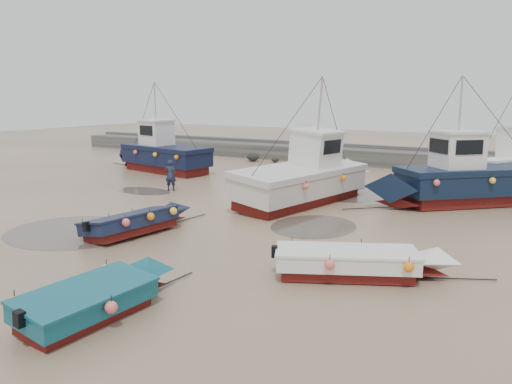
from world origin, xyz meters
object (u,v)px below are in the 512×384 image
at_px(dinghy_2, 98,293).
at_px(dinghy_3, 359,260).
at_px(person, 171,191).
at_px(dinghy_1, 139,219).
at_px(cabin_boat_1, 307,177).
at_px(cabin_boat_2, 462,178).
at_px(cabin_boat_0, 160,153).

bearing_deg(dinghy_2, dinghy_3, 54.49).
height_order(dinghy_2, dinghy_3, same).
bearing_deg(person, dinghy_1, 100.61).
xyz_separation_m(cabin_boat_1, cabin_boat_2, (6.83, 3.27, 0.02)).
xyz_separation_m(cabin_boat_0, cabin_boat_1, (13.42, -4.28, -0.03)).
bearing_deg(cabin_boat_1, cabin_boat_0, 174.11).
bearing_deg(person, dinghy_3, 128.69).
bearing_deg(dinghy_2, dinghy_1, 129.37).
bearing_deg(dinghy_1, cabin_boat_2, 57.49).
height_order(dinghy_3, person, dinghy_3).
height_order(dinghy_3, cabin_boat_1, cabin_boat_1).
xyz_separation_m(cabin_boat_0, cabin_boat_2, (20.26, -1.01, -0.01)).
bearing_deg(person, cabin_boat_2, 174.87).
xyz_separation_m(dinghy_1, cabin_boat_0, (-10.24, 12.94, 0.79)).
bearing_deg(cabin_boat_0, cabin_boat_2, -82.35).
xyz_separation_m(dinghy_2, person, (-9.17, 13.60, -0.56)).
bearing_deg(cabin_boat_0, cabin_boat_1, -97.20).
distance_m(cabin_boat_0, cabin_boat_1, 14.09).
relative_size(dinghy_1, cabin_boat_2, 0.69).
relative_size(dinghy_3, cabin_boat_2, 0.71).
relative_size(cabin_boat_1, cabin_boat_2, 1.29).
bearing_deg(cabin_boat_0, dinghy_1, -131.14).
height_order(cabin_boat_2, person, cabin_boat_2).
bearing_deg(dinghy_2, cabin_boat_0, 130.98).
xyz_separation_m(dinghy_1, dinghy_3, (9.04, -0.31, -0.01)).
bearing_deg(dinghy_1, dinghy_2, -46.49).
xyz_separation_m(dinghy_3, cabin_boat_2, (0.97, 12.24, 0.79)).
distance_m(dinghy_2, cabin_boat_0, 24.01).
relative_size(dinghy_1, dinghy_3, 0.98).
relative_size(dinghy_2, cabin_boat_0, 0.54).
bearing_deg(dinghy_2, cabin_boat_2, 76.03).
bearing_deg(cabin_boat_1, dinghy_2, -73.42).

